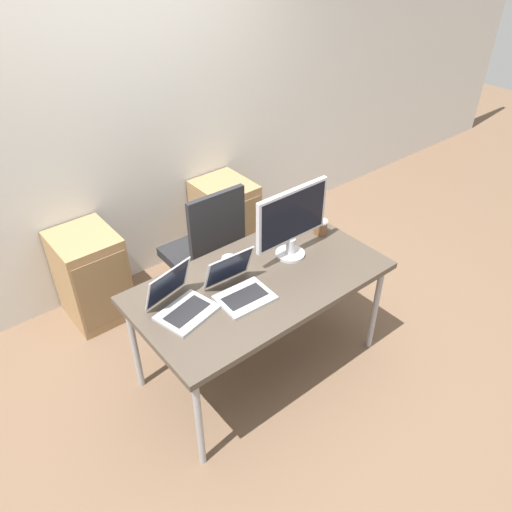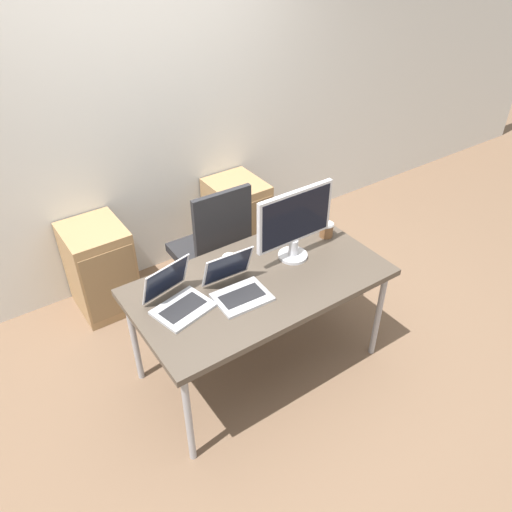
{
  "view_description": "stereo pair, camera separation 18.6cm",
  "coord_description": "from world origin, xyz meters",
  "px_view_note": "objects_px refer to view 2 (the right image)",
  "views": [
    {
      "loc": [
        -1.5,
        -1.8,
        2.62
      ],
      "look_at": [
        0.0,
        0.04,
        0.89
      ],
      "focal_mm": 35.0,
      "sensor_mm": 36.0,
      "label": 1
    },
    {
      "loc": [
        -1.35,
        -1.91,
        2.62
      ],
      "look_at": [
        0.0,
        0.04,
        0.89
      ],
      "focal_mm": 35.0,
      "sensor_mm": 36.0,
      "label": 2
    }
  ],
  "objects_px": {
    "cabinet_right": "(237,219)",
    "monitor": "(295,222)",
    "cabinet_left": "(100,268)",
    "laptop_left": "(177,299)",
    "coffee_cup_brown": "(326,230)",
    "laptop_right": "(237,287)",
    "coffee_cup_white": "(230,264)",
    "office_chair": "(212,260)"
  },
  "relations": [
    {
      "from": "laptop_right",
      "to": "cabinet_left",
      "type": "bearing_deg",
      "value": 109.89
    },
    {
      "from": "laptop_right",
      "to": "coffee_cup_white",
      "type": "height_order",
      "value": "laptop_right"
    },
    {
      "from": "cabinet_left",
      "to": "cabinet_right",
      "type": "xyz_separation_m",
      "value": [
        1.22,
        0.0,
        0.0
      ]
    },
    {
      "from": "laptop_left",
      "to": "coffee_cup_brown",
      "type": "relative_size",
      "value": 3.82
    },
    {
      "from": "office_chair",
      "to": "laptop_left",
      "type": "xyz_separation_m",
      "value": [
        -0.61,
        -0.7,
        0.41
      ]
    },
    {
      "from": "laptop_left",
      "to": "laptop_right",
      "type": "relative_size",
      "value": 1.12
    },
    {
      "from": "office_chair",
      "to": "coffee_cup_brown",
      "type": "bearing_deg",
      "value": -49.52
    },
    {
      "from": "laptop_right",
      "to": "coffee_cup_brown",
      "type": "relative_size",
      "value": 3.41
    },
    {
      "from": "coffee_cup_brown",
      "to": "coffee_cup_white",
      "type": "bearing_deg",
      "value": 176.72
    },
    {
      "from": "cabinet_right",
      "to": "laptop_left",
      "type": "bearing_deg",
      "value": -134.72
    },
    {
      "from": "laptop_right",
      "to": "coffee_cup_white",
      "type": "distance_m",
      "value": 0.22
    },
    {
      "from": "laptop_left",
      "to": "monitor",
      "type": "bearing_deg",
      "value": 0.08
    },
    {
      "from": "cabinet_right",
      "to": "coffee_cup_brown",
      "type": "xyz_separation_m",
      "value": [
        0.04,
        -1.06,
        0.44
      ]
    },
    {
      "from": "laptop_left",
      "to": "laptop_right",
      "type": "height_order",
      "value": "laptop_left"
    },
    {
      "from": "monitor",
      "to": "coffee_cup_brown",
      "type": "bearing_deg",
      "value": 10.45
    },
    {
      "from": "coffee_cup_white",
      "to": "cabinet_left",
      "type": "bearing_deg",
      "value": 117.09
    },
    {
      "from": "office_chair",
      "to": "cabinet_right",
      "type": "xyz_separation_m",
      "value": [
        0.5,
        0.43,
        -0.03
      ]
    },
    {
      "from": "cabinet_right",
      "to": "laptop_left",
      "type": "distance_m",
      "value": 1.64
    },
    {
      "from": "cabinet_left",
      "to": "cabinet_right",
      "type": "relative_size",
      "value": 1.0
    },
    {
      "from": "cabinet_left",
      "to": "cabinet_right",
      "type": "bearing_deg",
      "value": 0.0
    },
    {
      "from": "laptop_left",
      "to": "laptop_right",
      "type": "xyz_separation_m",
      "value": [
        0.33,
        -0.1,
        -0.0
      ]
    },
    {
      "from": "monitor",
      "to": "laptop_right",
      "type": "bearing_deg",
      "value": -168.27
    },
    {
      "from": "office_chair",
      "to": "laptop_left",
      "type": "height_order",
      "value": "office_chair"
    },
    {
      "from": "cabinet_left",
      "to": "coffee_cup_white",
      "type": "xyz_separation_m",
      "value": [
        0.52,
        -1.02,
        0.45
      ]
    },
    {
      "from": "monitor",
      "to": "coffee_cup_brown",
      "type": "xyz_separation_m",
      "value": [
        0.33,
        0.06,
        -0.21
      ]
    },
    {
      "from": "office_chair",
      "to": "laptop_left",
      "type": "bearing_deg",
      "value": -131.43
    },
    {
      "from": "cabinet_left",
      "to": "laptop_left",
      "type": "relative_size",
      "value": 1.89
    },
    {
      "from": "cabinet_right",
      "to": "monitor",
      "type": "relative_size",
      "value": 1.29
    },
    {
      "from": "coffee_cup_white",
      "to": "cabinet_right",
      "type": "bearing_deg",
      "value": 55.44
    },
    {
      "from": "cabinet_right",
      "to": "laptop_right",
      "type": "distance_m",
      "value": 1.52
    },
    {
      "from": "cabinet_right",
      "to": "coffee_cup_white",
      "type": "distance_m",
      "value": 1.32
    },
    {
      "from": "laptop_left",
      "to": "cabinet_right",
      "type": "bearing_deg",
      "value": 45.28
    },
    {
      "from": "laptop_left",
      "to": "coffee_cup_brown",
      "type": "distance_m",
      "value": 1.16
    },
    {
      "from": "cabinet_left",
      "to": "monitor",
      "type": "height_order",
      "value": "monitor"
    },
    {
      "from": "office_chair",
      "to": "coffee_cup_white",
      "type": "bearing_deg",
      "value": -108.95
    },
    {
      "from": "office_chair",
      "to": "cabinet_left",
      "type": "distance_m",
      "value": 0.84
    },
    {
      "from": "cabinet_left",
      "to": "laptop_right",
      "type": "relative_size",
      "value": 2.12
    },
    {
      "from": "cabinet_right",
      "to": "laptop_right",
      "type": "xyz_separation_m",
      "value": [
        -0.78,
        -1.22,
        0.44
      ]
    },
    {
      "from": "laptop_left",
      "to": "coffee_cup_white",
      "type": "xyz_separation_m",
      "value": [
        0.41,
        0.11,
        0.0
      ]
    },
    {
      "from": "cabinet_right",
      "to": "coffee_cup_brown",
      "type": "distance_m",
      "value": 1.15
    },
    {
      "from": "cabinet_right",
      "to": "monitor",
      "type": "distance_m",
      "value": 1.33
    },
    {
      "from": "monitor",
      "to": "cabinet_left",
      "type": "bearing_deg",
      "value": 129.68
    }
  ]
}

